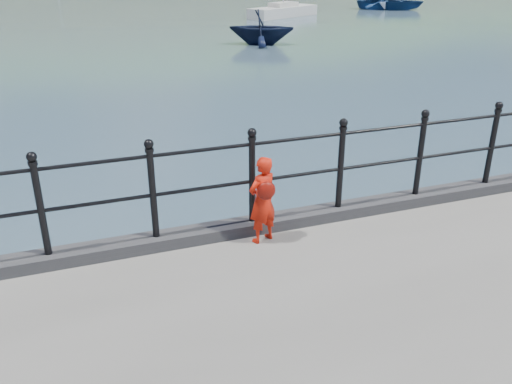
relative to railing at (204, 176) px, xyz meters
name	(u,v)px	position (x,y,z in m)	size (l,w,h in m)	color
ground	(206,300)	(0.00, 0.15, -1.82)	(600.00, 600.00, 0.00)	#2D4251
kerb	(206,233)	(0.00, 0.00, -0.75)	(60.00, 0.30, 0.15)	#28282B
railing	(204,176)	(0.00, 0.00, 0.00)	(18.11, 0.11, 1.20)	black
far_shore	(149,21)	(38.34, 239.56, -24.39)	(830.00, 200.00, 156.00)	#333A21
child	(263,200)	(0.63, -0.28, -0.28)	(0.46, 0.38, 1.08)	red
launch_blue	(390,2)	(24.82, 34.40, -1.27)	(3.79, 5.31, 1.10)	navy
launch_navy	(261,27)	(8.36, 20.44, -0.98)	(2.76, 3.20, 1.68)	black
sailboat_near	(283,12)	(14.42, 32.14, -1.48)	(6.04, 4.17, 8.21)	beige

